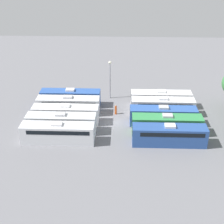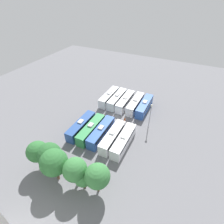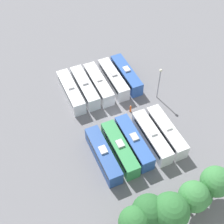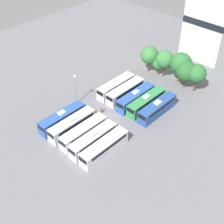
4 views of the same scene
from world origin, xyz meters
name	(u,v)px [view 1 (image 1 of 4)]	position (x,y,z in m)	size (l,w,h in m)	color
ground_plane	(114,123)	(0.00, 0.00, 0.00)	(117.50, 117.50, 0.00)	slate
bus_0	(71,97)	(-6.42, -8.33, 1.67)	(2.54, 11.20, 3.39)	#2D56A8
bus_1	(69,105)	(-3.30, -8.26, 1.67)	(2.54, 11.20, 3.39)	silver
bus_2	(66,114)	(0.15, -8.16, 1.67)	(2.54, 11.20, 3.39)	white
bus_3	(62,123)	(3.18, -8.36, 1.67)	(2.54, 11.20, 3.39)	silver
bus_4	(58,133)	(6.25, -8.36, 1.67)	(2.54, 11.20, 3.39)	silver
bus_5	(161,99)	(-6.38, 8.66, 1.67)	(2.54, 11.20, 3.39)	white
bus_6	(163,106)	(-3.33, 8.67, 1.67)	(2.54, 11.20, 3.39)	silver
bus_7	(163,115)	(0.15, 8.36, 1.67)	(2.54, 11.20, 3.39)	#2D56A8
bus_8	(167,124)	(3.06, 8.64, 1.67)	(2.54, 11.20, 3.39)	#338C4C
bus_9	(169,135)	(6.24, 8.63, 1.67)	(2.54, 11.20, 3.39)	#284C93
worker_person	(116,110)	(-3.22, 0.27, 0.85)	(0.36, 0.36, 1.82)	#CC4C19
light_pole	(110,73)	(-10.05, -1.05, 5.23)	(0.60, 0.60, 7.70)	gray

